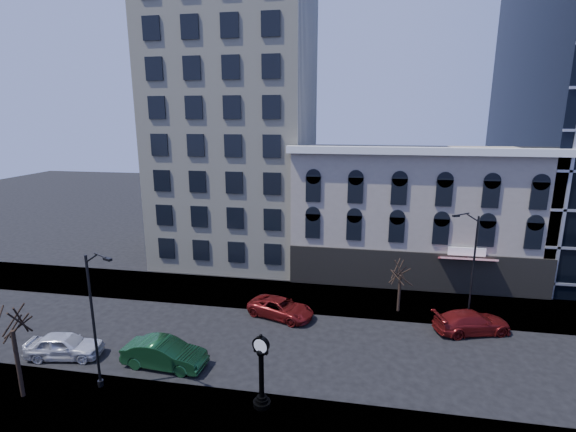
% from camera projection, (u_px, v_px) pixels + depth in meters
% --- Properties ---
extents(ground, '(160.00, 160.00, 0.00)m').
position_uv_depth(ground, '(249.00, 344.00, 28.07)').
color(ground, black).
rests_on(ground, ground).
extents(sidewalk_far, '(160.00, 6.00, 0.12)m').
position_uv_depth(sidewalk_far, '(273.00, 294.00, 35.72)').
color(sidewalk_far, gray).
rests_on(sidewalk_far, ground).
extents(sidewalk_near, '(160.00, 6.00, 0.12)m').
position_uv_depth(sidewalk_near, '(205.00, 428.00, 20.39)').
color(sidewalk_near, gray).
rests_on(sidewalk_near, ground).
extents(cream_tower, '(15.90, 15.40, 42.50)m').
position_uv_depth(cream_tower, '(235.00, 72.00, 42.71)').
color(cream_tower, beige).
rests_on(cream_tower, ground).
extents(victorian_row, '(22.60, 11.19, 12.50)m').
position_uv_depth(victorian_row, '(412.00, 212.00, 39.88)').
color(victorian_row, '#A09483').
rests_on(victorian_row, ground).
extents(street_clock, '(0.94, 0.94, 4.13)m').
position_uv_depth(street_clock, '(261.00, 374.00, 21.46)').
color(street_clock, black).
rests_on(street_clock, sidewalk_near).
extents(street_lamp_near, '(2.01, 1.01, 8.22)m').
position_uv_depth(street_lamp_near, '(96.00, 286.00, 21.71)').
color(street_lamp_near, black).
rests_on(street_lamp_near, sidewalk_near).
extents(street_lamp_far, '(2.01, 1.09, 8.29)m').
position_uv_depth(street_lamp_far, '(469.00, 238.00, 30.06)').
color(street_lamp_far, black).
rests_on(street_lamp_far, sidewalk_far).
extents(bare_tree_near, '(3.64, 3.64, 6.26)m').
position_uv_depth(bare_tree_near, '(10.00, 316.00, 21.55)').
color(bare_tree_near, black).
rests_on(bare_tree_near, sidewalk_near).
extents(bare_tree_far, '(2.77, 2.77, 4.76)m').
position_uv_depth(bare_tree_far, '(401.00, 267.00, 31.77)').
color(bare_tree_far, black).
rests_on(bare_tree_far, sidewalk_far).
extents(car_near_a, '(4.90, 2.59, 1.59)m').
position_uv_depth(car_near_a, '(64.00, 345.00, 26.36)').
color(car_near_a, silver).
rests_on(car_near_a, ground).
extents(car_near_b, '(5.25, 2.14, 1.69)m').
position_uv_depth(car_near_b, '(165.00, 354.00, 25.37)').
color(car_near_b, '#143F1E').
rests_on(car_near_b, ground).
extents(car_far_a, '(5.59, 3.88, 1.42)m').
position_uv_depth(car_far_a, '(281.00, 308.00, 31.71)').
color(car_far_a, maroon).
rests_on(car_far_a, ground).
extents(car_far_b, '(5.76, 3.66, 1.55)m').
position_uv_depth(car_far_b, '(472.00, 322.00, 29.41)').
color(car_far_b, maroon).
rests_on(car_far_b, ground).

